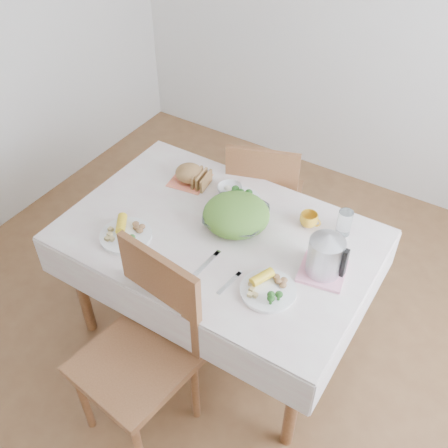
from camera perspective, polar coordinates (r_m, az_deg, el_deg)
The scene contains 20 objects.
floor at distance 3.13m, azimuth -0.51°, elevation -11.26°, with size 3.60×3.60×0.00m, color brown.
back_wall at distance 3.70m, azimuth 15.78°, elevation 22.45°, with size 3.60×3.60×0.00m, color silver.
dining_table at distance 2.84m, azimuth -0.56°, elevation -6.75°, with size 1.40×0.90×0.75m, color brown.
tablecloth at distance 2.56m, azimuth -0.62°, elevation -1.15°, with size 1.50×1.00×0.01m, color beige.
chair_near at distance 2.46m, azimuth -9.72°, elevation -15.19°, with size 0.46×0.46×1.02m, color brown.
chair_far at distance 3.24m, azimuth 4.48°, elevation 2.88°, with size 0.43×0.43×0.94m, color brown.
salad_bowl at distance 2.58m, azimuth 1.33°, elevation 0.59°, with size 0.31×0.31×0.08m, color white.
dinner_plate_left at distance 2.57m, azimuth -10.62°, elevation -1.26°, with size 0.25×0.25×0.02m, color white.
dinner_plate_right at distance 2.30m, azimuth 4.81°, elevation -7.23°, with size 0.25×0.25×0.02m, color white.
broccoli_plate at distance 2.74m, azimuth 1.81°, elevation 2.67°, with size 0.21×0.21×0.02m, color beige.
napkin at distance 2.89m, azimuth -3.75°, elevation 4.78°, with size 0.20×0.20×0.00m, color #F97E58.
bread_loaf at distance 2.85m, azimuth -3.80°, elevation 5.67°, with size 0.16×0.15×0.09m, color olive.
fruit_bowl at distance 2.78m, azimuth 0.62°, elevation 3.75°, with size 0.13×0.13×0.04m, color white.
yellow_mug at distance 2.61m, azimuth 9.22°, elevation 0.47°, with size 0.09×0.09×0.07m, color gold.
glass_tumbler at distance 2.58m, azimuth 12.96°, elevation 0.11°, with size 0.07×0.07×0.13m, color white.
pink_tray at distance 2.41m, azimuth 10.67°, elevation -5.07°, with size 0.20×0.20×0.02m, color pink.
electric_kettle at distance 2.33m, azimuth 11.01°, elevation -3.19°, with size 0.16×0.16×0.22m, color #B2B5BA.
fork_left at distance 2.41m, azimuth -1.89°, elevation -4.30°, with size 0.02×0.18×0.00m, color silver.
fork_right at distance 2.33m, azimuth 0.58°, elevation -6.43°, with size 0.02×0.16×0.00m, color silver.
knife at distance 2.41m, azimuth -7.10°, elevation -4.80°, with size 0.03×0.22×0.00m, color silver.
Camera 1 is at (1.01, -1.56, 2.52)m, focal length 42.00 mm.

